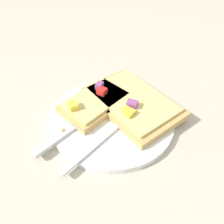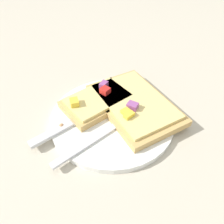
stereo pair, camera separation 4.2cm
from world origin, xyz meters
name	(u,v)px [view 1 (the left image)]	position (x,y,z in m)	size (l,w,h in m)	color
ground_plane	(112,120)	(0.00, 0.00, 0.00)	(4.00, 4.00, 0.00)	#BCB29E
plate	(112,118)	(0.00, 0.00, 0.01)	(0.24, 0.24, 0.01)	white
fork	(115,127)	(-0.03, 0.00, 0.01)	(0.16, 0.19, 0.01)	silver
knife	(76,124)	(-0.01, 0.07, 0.01)	(0.15, 0.19, 0.01)	silver
pizza_slice_main	(132,102)	(0.02, -0.05, 0.02)	(0.23, 0.20, 0.03)	tan
pizza_slice_corner	(95,102)	(0.03, 0.03, 0.02)	(0.15, 0.16, 0.03)	tan
crumb_scatter	(95,109)	(0.02, 0.03, 0.02)	(0.10, 0.11, 0.01)	tan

